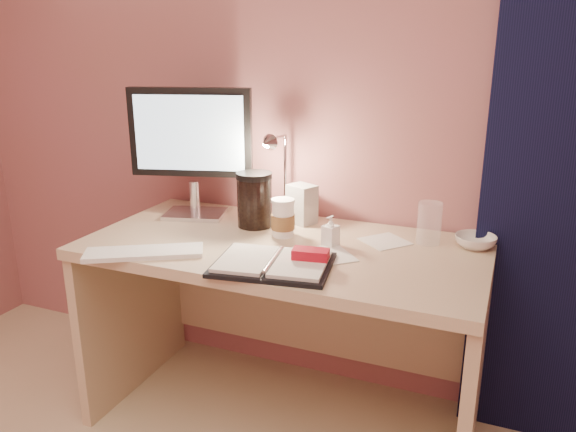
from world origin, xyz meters
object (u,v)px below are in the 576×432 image
at_px(bowl, 476,242).
at_px(lotion_bottle, 331,231).
at_px(planner, 276,263).
at_px(desk_lamp, 278,167).
at_px(monitor, 191,141).
at_px(desk, 291,293).
at_px(product_box, 302,204).
at_px(coffee_cup, 283,219).
at_px(clear_cup, 429,223).
at_px(keyboard, 144,253).
at_px(dark_jar, 255,202).

xyz_separation_m(bowl, lotion_bottle, (-0.47, -0.17, 0.03)).
xyz_separation_m(planner, desk_lamp, (-0.18, 0.43, 0.21)).
bearing_deg(planner, desk_lamp, 103.31).
bearing_deg(monitor, lotion_bottle, -26.39).
distance_m(desk, lotion_bottle, 0.32).
xyz_separation_m(lotion_bottle, product_box, (-0.19, 0.20, 0.02)).
bearing_deg(coffee_cup, monitor, 168.48).
bearing_deg(desk_lamp, bowl, 5.07).
bearing_deg(coffee_cup, clear_cup, 13.96).
bearing_deg(clear_cup, desk_lamp, 178.06).
xyz_separation_m(keyboard, coffee_cup, (0.35, 0.35, 0.06)).
bearing_deg(keyboard, desk, 12.39).
relative_size(monitor, planner, 1.28).
bearing_deg(coffee_cup, dark_jar, 155.59).
bearing_deg(lotion_bottle, planner, -110.90).
bearing_deg(desk_lamp, clear_cup, 3.69).
bearing_deg(planner, clear_cup, 36.11).
relative_size(monitor, desk_lamp, 1.46).
height_order(lotion_bottle, desk_lamp, desk_lamp).
bearing_deg(keyboard, planner, -21.14).
xyz_separation_m(keyboard, clear_cup, (0.86, 0.48, 0.07)).
bearing_deg(bowl, planner, -143.34).
height_order(monitor, keyboard, monitor).
relative_size(coffee_cup, dark_jar, 0.74).
bearing_deg(coffee_cup, keyboard, -134.92).
relative_size(bowl, dark_jar, 0.74).
relative_size(keyboard, coffee_cup, 2.78).
xyz_separation_m(desk, desk_lamp, (-0.11, 0.15, 0.45)).
relative_size(coffee_cup, bowl, 1.00).
height_order(lotion_bottle, dark_jar, dark_jar).
distance_m(lotion_bottle, product_box, 0.28).
xyz_separation_m(lotion_bottle, desk_lamp, (-0.27, 0.18, 0.17)).
distance_m(desk, keyboard, 0.57).
bearing_deg(product_box, monitor, -145.05).
relative_size(desk, desk_lamp, 3.97).
bearing_deg(desk, coffee_cup, 177.84).
xyz_separation_m(clear_cup, dark_jar, (-0.65, -0.06, 0.02)).
height_order(desk, product_box, product_box).
bearing_deg(lotion_bottle, clear_cup, 26.68).
height_order(monitor, clear_cup, monitor).
bearing_deg(bowl, keyboard, -154.14).
distance_m(lotion_bottle, desk_lamp, 0.36).
height_order(bowl, dark_jar, dark_jar).
distance_m(monitor, product_box, 0.50).
distance_m(product_box, desk_lamp, 0.17).
bearing_deg(product_box, planner, -55.06).
bearing_deg(dark_jar, desk_lamp, 49.97).
bearing_deg(dark_jar, keyboard, -116.28).
height_order(bowl, lotion_bottle, lotion_bottle).
relative_size(desk, clear_cup, 9.50).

